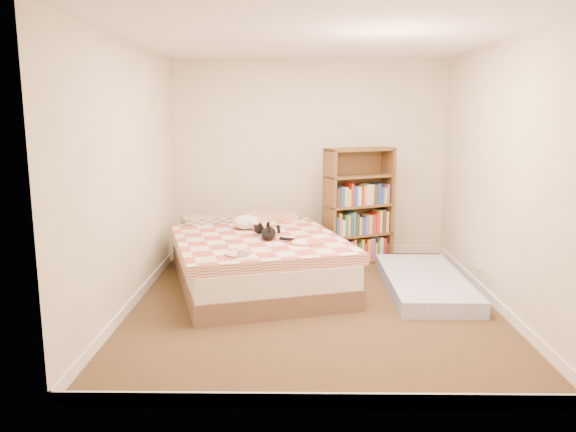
{
  "coord_description": "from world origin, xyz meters",
  "views": [
    {
      "loc": [
        -0.18,
        -5.27,
        1.85
      ],
      "look_at": [
        -0.25,
        0.3,
        0.81
      ],
      "focal_mm": 35.0,
      "sensor_mm": 36.0,
      "label": 1
    }
  ],
  "objects_px": {
    "bookshelf": "(358,220)",
    "bed": "(256,258)",
    "floor_mattress": "(424,282)",
    "white_dog": "(247,222)",
    "black_cat": "(269,232)"
  },
  "relations": [
    {
      "from": "bed",
      "to": "bookshelf",
      "type": "distance_m",
      "value": 1.51
    },
    {
      "from": "bookshelf",
      "to": "black_cat",
      "type": "height_order",
      "value": "bookshelf"
    },
    {
      "from": "bookshelf",
      "to": "floor_mattress",
      "type": "distance_m",
      "value": 1.34
    },
    {
      "from": "bed",
      "to": "white_dog",
      "type": "relative_size",
      "value": 7.49
    },
    {
      "from": "bookshelf",
      "to": "floor_mattress",
      "type": "bearing_deg",
      "value": -86.72
    },
    {
      "from": "bed",
      "to": "bookshelf",
      "type": "relative_size",
      "value": 1.86
    },
    {
      "from": "bookshelf",
      "to": "bed",
      "type": "bearing_deg",
      "value": -168.5
    },
    {
      "from": "bookshelf",
      "to": "black_cat",
      "type": "bearing_deg",
      "value": -158.36
    },
    {
      "from": "bed",
      "to": "floor_mattress",
      "type": "distance_m",
      "value": 1.82
    },
    {
      "from": "black_cat",
      "to": "bookshelf",
      "type": "bearing_deg",
      "value": 11.08
    },
    {
      "from": "bed",
      "to": "floor_mattress",
      "type": "height_order",
      "value": "bed"
    },
    {
      "from": "bookshelf",
      "to": "white_dog",
      "type": "distance_m",
      "value": 1.47
    },
    {
      "from": "black_cat",
      "to": "white_dog",
      "type": "relative_size",
      "value": 1.66
    },
    {
      "from": "floor_mattress",
      "to": "white_dog",
      "type": "height_order",
      "value": "white_dog"
    },
    {
      "from": "floor_mattress",
      "to": "white_dog",
      "type": "bearing_deg",
      "value": 166.31
    }
  ]
}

